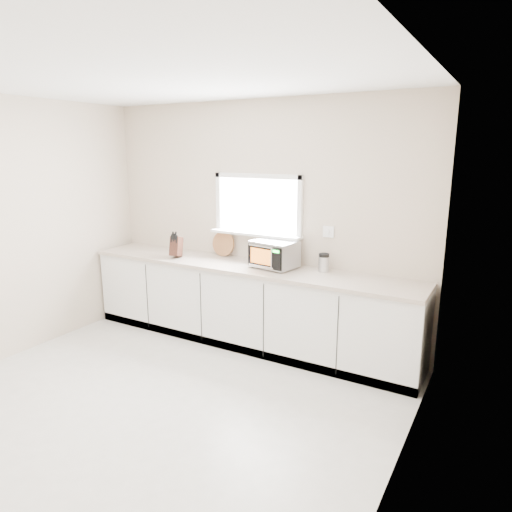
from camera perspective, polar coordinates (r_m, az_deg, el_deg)
The scene contains 8 objects.
ground at distance 4.15m, azimuth -14.19°, elevation -18.62°, with size 4.00×4.00×0.00m, color beige.
back_wall at distance 5.21m, azimuth 0.31°, elevation 4.35°, with size 4.00×0.17×2.70m.
cabinets at distance 5.19m, azimuth -1.33°, elevation -6.23°, with size 3.92×0.60×0.88m, color white.
countertop at distance 5.04m, azimuth -1.42°, elevation -1.33°, with size 3.92×0.64×0.04m, color beige.
microwave at distance 4.89m, azimuth 2.29°, elevation 0.28°, with size 0.50×0.43×0.29m.
knife_block at distance 5.43m, azimuth -9.95°, elevation 1.22°, with size 0.17×0.24×0.32m.
cutting_board at distance 5.45m, azimuth -4.11°, elevation 1.56°, with size 0.30×0.30×0.02m, color olive.
coffee_grinder at distance 4.79m, azimuth 8.47°, elevation -0.80°, with size 0.14×0.14×0.20m.
Camera 1 is at (2.54, -2.48, 2.16)m, focal length 32.00 mm.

